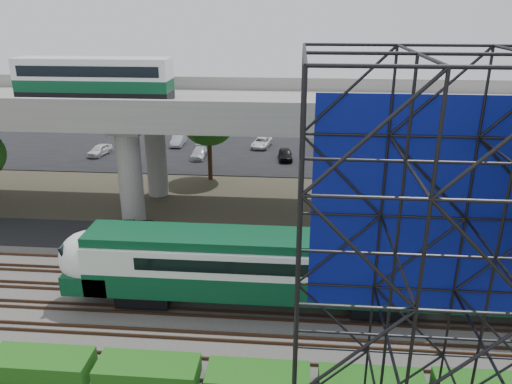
{
  "coord_description": "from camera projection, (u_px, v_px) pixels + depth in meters",
  "views": [
    {
      "loc": [
        2.42,
        -22.03,
        16.24
      ],
      "look_at": [
        0.04,
        6.0,
        5.61
      ],
      "focal_mm": 35.0,
      "sensor_mm": 36.0,
      "label": 1
    }
  ],
  "objects": [
    {
      "name": "ground",
      "position": [
        246.0,
        330.0,
        26.47
      ],
      "size": [
        140.0,
        140.0,
        0.0
      ],
      "primitive_type": "plane",
      "color": "#474233",
      "rests_on": "ground"
    },
    {
      "name": "ballast_bed",
      "position": [
        249.0,
        307.0,
        28.29
      ],
      "size": [
        90.0,
        12.0,
        0.2
      ],
      "primitive_type": "cube",
      "color": "slate",
      "rests_on": "ground"
    },
    {
      "name": "service_road",
      "position": [
        261.0,
        242.0,
        36.24
      ],
      "size": [
        90.0,
        5.0,
        0.08
      ],
      "primitive_type": "cube",
      "color": "black",
      "rests_on": "ground"
    },
    {
      "name": "parking_lot",
      "position": [
        276.0,
        152.0,
        58.14
      ],
      "size": [
        90.0,
        18.0,
        0.08
      ],
      "primitive_type": "cube",
      "color": "black",
      "rests_on": "ground"
    },
    {
      "name": "harbor_water",
      "position": [
        283.0,
        114.0,
        78.66
      ],
      "size": [
        140.0,
        40.0,
        0.03
      ],
      "primitive_type": "cube",
      "color": "slate",
      "rests_on": "ground"
    },
    {
      "name": "rail_tracks",
      "position": [
        249.0,
        305.0,
        28.23
      ],
      "size": [
        90.0,
        9.52,
        0.16
      ],
      "color": "#472D1E",
      "rests_on": "ballast_bed"
    },
    {
      "name": "commuter_train",
      "position": [
        298.0,
        266.0,
        27.1
      ],
      "size": [
        29.3,
        3.06,
        4.3
      ],
      "color": "black",
      "rests_on": "rail_tracks"
    },
    {
      "name": "overpass",
      "position": [
        254.0,
        115.0,
        38.55
      ],
      "size": [
        80.0,
        12.0,
        12.4
      ],
      "color": "#9E9B93",
      "rests_on": "ground"
    },
    {
      "name": "scaffold_tower",
      "position": [
        439.0,
        299.0,
        15.82
      ],
      "size": [
        9.36,
        6.36,
        15.0
      ],
      "color": "black",
      "rests_on": "ground"
    },
    {
      "name": "hedge_strip",
      "position": [
        258.0,
        380.0,
        22.18
      ],
      "size": [
        34.6,
        1.8,
        1.2
      ],
      "color": "#124F12",
      "rests_on": "ground"
    },
    {
      "name": "trees",
      "position": [
        208.0,
        146.0,
        39.94
      ],
      "size": [
        40.94,
        16.94,
        7.69
      ],
      "color": "#382314",
      "rests_on": "ground"
    },
    {
      "name": "suv",
      "position": [
        130.0,
        230.0,
        36.45
      ],
      "size": [
        5.28,
        4.02,
        1.33
      ],
      "primitive_type": "imported",
      "rotation": [
        0.0,
        0.0,
        2.0
      ],
      "color": "black",
      "rests_on": "service_road"
    },
    {
      "name": "parked_cars",
      "position": [
        285.0,
        148.0,
        57.64
      ],
      "size": [
        39.19,
        9.61,
        1.28
      ],
      "color": "silver",
      "rests_on": "parking_lot"
    }
  ]
}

